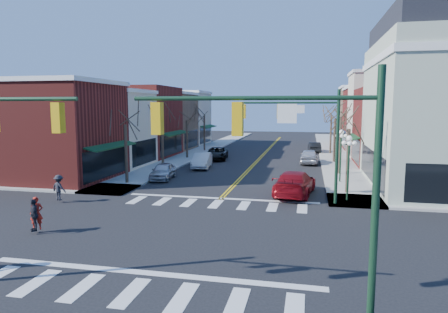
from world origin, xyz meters
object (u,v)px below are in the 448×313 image
Objects in this scene: lamppost_midblock at (341,147)px; pedestrian_dark_b at (59,188)px; pedestrian_dark_a at (34,215)px; lamppost_corner at (349,157)px; car_right_far at (314,147)px; car_left_far at (217,153)px; car_left_mid at (202,160)px; car_right_near at (295,183)px; car_left_near at (163,171)px; pedestrian_red_a at (36,213)px; car_right_mid at (309,156)px.

lamppost_midblock is 21.08m from pedestrian_dark_b.
lamppost_corner is at bearing 82.63° from pedestrian_dark_a.
car_left_far is at bearing 36.45° from car_right_far.
car_right_far is at bearing 120.31° from pedestrian_dark_a.
car_right_near is (9.60, -10.53, 0.09)m from car_left_mid.
lamppost_midblock is 0.94× the size of car_left_mid.
car_left_far is 28.41m from pedestrian_dark_a.
car_left_far is at bearing 76.68° from car_left_near.
pedestrian_dark_b reaches higher than car_right_near.
car_left_far is 14.88m from car_right_far.
car_right_mid is at bearing 33.79° from pedestrian_red_a.
car_left_near is at bearing -96.33° from pedestrian_dark_b.
car_left_mid is at bearing 27.44° from car_right_mid.
car_left_mid is at bearing 133.56° from pedestrian_dark_a.
pedestrian_dark_b is at bearing -167.63° from lamppost_corner.
car_right_near is at bearing 12.23° from pedestrian_red_a.
pedestrian_red_a is (-2.50, -21.66, 0.20)m from car_left_mid.
car_right_far is at bearing 48.28° from car_left_mid.
lamppost_corner is 6.50m from lamppost_midblock.
pedestrian_red_a is 6.31m from pedestrian_dark_b.
pedestrian_dark_b is at bearing -115.15° from car_left_mid.
car_left_near is at bearing 56.13° from car_right_far.
car_left_near is 17.06m from car_right_mid.
pedestrian_dark_a is at bearing 50.06° from car_right_near.
car_left_far is 1.10× the size of car_right_mid.
lamppost_midblock reaches higher than car_left_near.
lamppost_corner is at bearing -49.75° from car_left_mid.
car_right_far is at bearing -102.12° from pedestrian_dark_b.
pedestrian_dark_b is (-18.18, -3.99, -1.98)m from lamppost_corner.
pedestrian_red_a is at bearing -101.77° from car_left_far.
car_left_near is 13.25m from car_left_far.
car_left_mid is 11.79m from car_right_mid.
lamppost_midblock reaches higher than car_right_near.
pedestrian_dark_b reaches higher than car_left_near.
lamppost_midblock is 2.61× the size of pedestrian_dark_b.
car_right_near reaches higher than car_left_near.
pedestrian_red_a reaches higher than car_right_mid.
car_left_near is 2.47× the size of pedestrian_dark_b.
car_left_far is 3.17× the size of pedestrian_red_a.
car_left_far is 22.99m from pedestrian_dark_b.
pedestrian_dark_a reaches higher than car_left_far.
lamppost_midblock is 21.90m from car_right_far.
pedestrian_dark_a is at bearing -99.78° from car_left_near.
pedestrian_dark_a is at bearing -103.67° from car_left_mid.
car_right_far is 36.12m from pedestrian_dark_b.
pedestrian_red_a is at bearing 129.99° from pedestrian_dark_b.
pedestrian_dark_b is (-15.72, -21.23, 0.18)m from car_right_mid.
lamppost_corner is 1.06× the size of car_left_near.
car_right_near is (9.60, -16.98, 0.13)m from car_left_far.
pedestrian_red_a reaches higher than car_left_far.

